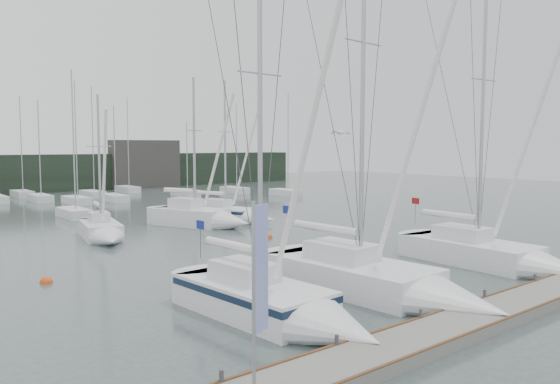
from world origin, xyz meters
The scene contains 15 objects.
ground centered at (0.00, 0.00, 0.00)m, with size 160.00×160.00×0.00m, color #404E4B.
dock centered at (0.00, -5.00, 0.20)m, with size 24.00×2.00×0.40m, color slate.
far_treeline centered at (0.00, 62.00, 2.50)m, with size 90.00×4.00×5.00m, color black.
far_building_right centered at (18.00, 60.00, 3.50)m, with size 10.00×3.00×7.00m, color #3C3A37.
mast_forest centered at (-1.49, 45.06, 0.47)m, with size 52.92×27.63×13.62m.
sailboat_near_left centered at (-5.32, -0.81, 0.60)m, with size 3.48×9.51×14.77m.
sailboat_near_center centered at (0.08, -1.34, 0.59)m, with size 4.08×11.37×17.79m.
sailboat_near_right centered at (8.72, -1.31, 0.57)m, with size 3.44×10.55×16.21m.
sailboat_mid_b centered at (-3.84, 19.65, 0.51)m, with size 3.62×7.33×10.29m.
sailboat_mid_c centered at (4.64, 20.71, 0.63)m, with size 5.59×8.60×12.23m.
sailboat_mid_d centered at (7.87, 21.50, 0.56)m, with size 5.02×8.27×12.28m.
buoy_b centered at (5.22, 13.77, 0.00)m, with size 0.64×0.64×0.64m, color #D34812.
buoy_c centered at (-10.03, 10.52, 0.00)m, with size 0.58×0.58×0.58m, color #D34812.
dock_banner centered at (-9.57, -5.02, 3.10)m, with size 0.65×0.31×4.56m.
seagull centered at (0.81, 2.62, 6.81)m, with size 1.08×0.48×0.21m.
Camera 1 is at (-17.06, -15.08, 6.23)m, focal length 35.00 mm.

